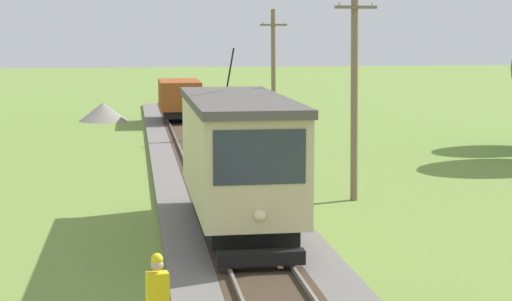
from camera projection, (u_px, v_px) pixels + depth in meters
The scene contains 6 objects.
red_tram at pixel (238, 156), 22.58m from camera, with size 2.60×8.54×4.79m.
freight_car at pixel (179, 98), 50.64m from camera, with size 2.40×5.20×2.31m.
utility_pole_mid at pixel (354, 89), 27.29m from camera, with size 1.40×0.58×7.22m.
utility_pole_far at pixel (273, 73), 42.94m from camera, with size 1.40×0.59×6.72m.
gravel_pile at pixel (103, 112), 52.18m from camera, with size 3.08×3.08×1.16m, color gray.
track_worker at pixel (158, 298), 14.37m from camera, with size 0.41×0.29×1.78m.
Camera 1 is at (-2.77, -3.39, 5.55)m, focal length 58.30 mm.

